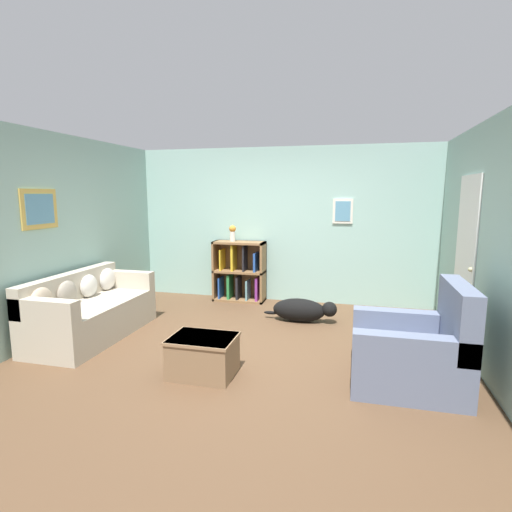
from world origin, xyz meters
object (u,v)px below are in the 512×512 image
(coffee_table, at_px, (203,355))
(bookshelf, at_px, (240,273))
(recliner_chair, at_px, (415,351))
(dog, at_px, (302,310))
(couch, at_px, (90,312))
(vase, at_px, (233,232))

(coffee_table, bearing_deg, bookshelf, 99.01)
(recliner_chair, relative_size, dog, 0.96)
(bookshelf, height_order, coffee_table, bookshelf)
(recliner_chair, bearing_deg, dog, 128.23)
(coffee_table, xyz_separation_m, dog, (0.75, 1.96, -0.04))
(couch, height_order, bookshelf, bookshelf)
(couch, relative_size, recliner_chair, 1.74)
(recliner_chair, distance_m, dog, 2.12)
(bookshelf, xyz_separation_m, recliner_chair, (2.51, -2.57, -0.15))
(couch, height_order, recliner_chair, recliner_chair)
(recliner_chair, bearing_deg, couch, 174.20)
(bookshelf, distance_m, coffee_table, 2.92)
(couch, xyz_separation_m, dog, (2.58, 1.26, -0.16))
(couch, bearing_deg, coffee_table, -20.83)
(dog, bearing_deg, bookshelf, 142.80)
(coffee_table, xyz_separation_m, vase, (-0.57, 2.85, 0.97))
(dog, xyz_separation_m, vase, (-1.32, 0.89, 1.01))
(recliner_chair, height_order, vase, vase)
(vase, bearing_deg, couch, -120.17)
(bookshelf, bearing_deg, recliner_chair, -45.70)
(bookshelf, relative_size, dog, 0.96)
(bookshelf, bearing_deg, dog, -37.20)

